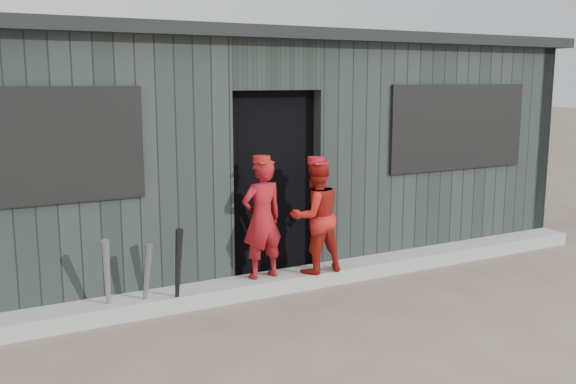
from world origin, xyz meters
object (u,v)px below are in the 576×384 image
player_red_left (262,219)px  player_red_right (315,216)px  player_grey_back (278,219)px  dugout (221,148)px  bat_mid (147,279)px  bat_right (178,271)px  bat_left (107,280)px

player_red_left → player_red_right: (0.56, -0.09, -0.02)m
player_red_left → player_grey_back: (0.49, 0.60, -0.17)m
dugout → bat_mid: bearing=-129.6°
bat_right → player_red_left: 1.03m
player_red_right → dugout: size_ratio=0.14×
bat_mid → bat_left: bearing=179.3°
bat_left → player_red_left: size_ratio=0.67×
bat_right → player_red_right: size_ratio=0.70×
bat_mid → player_red_right: (1.78, 0.04, 0.39)m
bat_left → bat_right: size_ratio=1.00×
bat_left → player_red_right: (2.12, 0.03, 0.34)m
bat_right → bat_mid: bearing=163.1°
bat_mid → bat_right: 0.29m
player_red_left → player_red_right: 0.57m
bat_mid → player_red_left: player_red_left is taller
bat_left → bat_right: bearing=-8.0°
player_red_left → player_red_right: size_ratio=1.03×
player_grey_back → bat_mid: bearing=16.3°
bat_left → bat_right: (0.61, -0.09, 0.01)m
dugout → player_grey_back: bearing=-78.3°
bat_mid → player_red_left: bearing=6.0°
player_grey_back → player_red_left: bearing=43.9°
bat_left → bat_mid: size_ratio=1.17×
bat_right → player_grey_back: 1.66m
bat_left → player_red_left: (1.56, 0.12, 0.36)m
player_red_left → player_grey_back: 0.80m
bat_left → dugout: size_ratio=0.10×
player_red_left → dugout: 1.77m
player_red_right → bat_left: bearing=0.9°
bat_right → player_red_right: 1.55m
bat_mid → player_red_left: (1.21, 0.13, 0.41)m
player_red_left → bat_mid: bearing=1.5°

